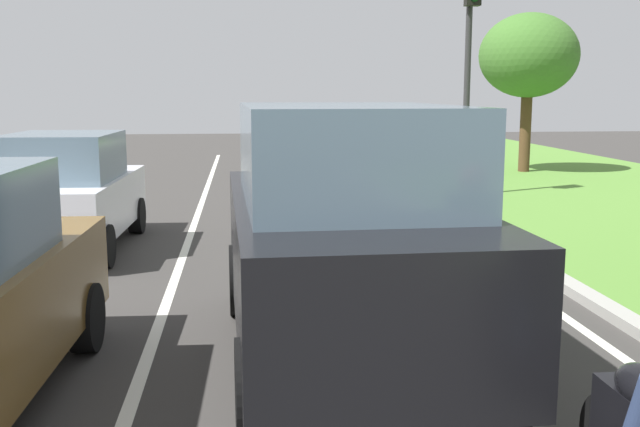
{
  "coord_description": "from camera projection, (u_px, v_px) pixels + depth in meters",
  "views": [
    {
      "loc": [
        0.19,
        2.06,
        2.4
      ],
      "look_at": [
        0.94,
        9.2,
        1.2
      ],
      "focal_mm": 41.53,
      "sensor_mm": 36.0,
      "label": 1
    }
  ],
  "objects": [
    {
      "name": "ground_plane",
      "position": [
        232.0,
        239.0,
        12.09
      ],
      "size": [
        60.0,
        60.0,
        0.0
      ],
      "primitive_type": "plane",
      "color": "#383533"
    },
    {
      "name": "lane_line_center",
      "position": [
        189.0,
        240.0,
        12.02
      ],
      "size": [
        0.12,
        32.0,
        0.01
      ],
      "primitive_type": "cube",
      "color": "silver",
      "rests_on": "ground"
    },
    {
      "name": "lane_line_right_edge",
      "position": [
        447.0,
        234.0,
        12.46
      ],
      "size": [
        0.12,
        32.0,
        0.01
      ],
      "primitive_type": "cube",
      "color": "silver",
      "rests_on": "ground"
    },
    {
      "name": "curb_right",
      "position": [
        476.0,
        230.0,
        12.5
      ],
      "size": [
        0.24,
        48.0,
        0.12
      ],
      "primitive_type": "cube",
      "color": "#9E9B93",
      "rests_on": "ground"
    },
    {
      "name": "car_suv_ahead",
      "position": [
        344.0,
        234.0,
        6.42
      ],
      "size": [
        2.08,
        4.55,
        2.28
      ],
      "rotation": [
        0.0,
        0.0,
        0.03
      ],
      "color": "black",
      "rests_on": "ground"
    },
    {
      "name": "car_hatchback_far",
      "position": [
        68.0,
        193.0,
        11.1
      ],
      "size": [
        1.85,
        3.76,
        1.78
      ],
      "rotation": [
        0.0,
        0.0,
        -0.04
      ],
      "color": "silver",
      "rests_on": "ground"
    },
    {
      "name": "traffic_light_near_right",
      "position": [
        470.0,
        36.0,
        15.97
      ],
      "size": [
        0.32,
        0.5,
        5.18
      ],
      "color": "#2D2D2D",
      "rests_on": "ground"
    },
    {
      "name": "tree_roadside_far",
      "position": [
        529.0,
        56.0,
        21.06
      ],
      "size": [
        2.81,
        2.81,
        4.58
      ],
      "color": "#4C331E",
      "rests_on": "ground"
    }
  ]
}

